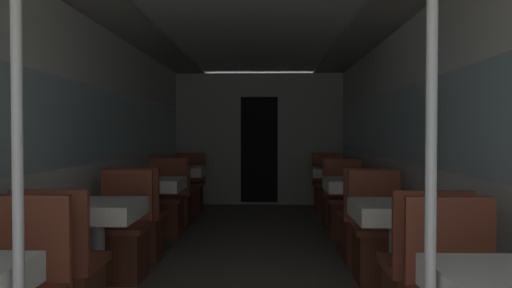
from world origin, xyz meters
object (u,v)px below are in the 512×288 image
object	(u,v)px
dining_table_left_1	(97,218)
dining_table_right_3	(332,176)
chair_left_far_2	(166,212)
dining_table_right_2	(354,190)
chair_left_far_1	(121,246)
chair_right_near_2	(364,232)
chair_right_near_3	(338,205)
chair_right_far_1	(379,247)
chair_left_far_3	(189,193)
dining_table_right_1	(397,220)
support_pole_right_0	(431,163)
chair_left_near_2	(140,231)
chair_right_far_3	(327,194)
dining_table_left_3	(183,176)
chair_left_near_3	(175,204)
dining_table_left_2	(154,190)
support_pole_left_0	(18,163)

from	to	relation	value
dining_table_left_1	dining_table_right_3	size ratio (longest dim) A/B	1.00
chair_left_far_2	dining_table_right_2	world-z (taller)	chair_left_far_2
chair_left_far_1	dining_table_right_2	bearing A→B (deg)	-150.69
dining_table_left_1	chair_right_near_2	xyz separation A→B (m)	(2.17, 1.22, -0.33)
chair_right_near_3	chair_right_far_1	bearing A→B (deg)	-90.00
chair_left_far_3	chair_right_far_1	bearing A→B (deg)	120.91
chair_left_far_2	dining_table_right_1	size ratio (longest dim) A/B	1.23
support_pole_right_0	chair_right_near_3	world-z (taller)	support_pole_right_0
chair_left_far_2	chair_right_near_2	world-z (taller)	same
dining_table_right_1	chair_left_far_2	bearing A→B (deg)	132.04
chair_left_far_2	chair_left_near_2	bearing A→B (deg)	90.00
chair_right_near_3	chair_right_far_3	size ratio (longest dim) A/B	1.00
dining_table_left_3	chair_left_near_3	xyz separation A→B (m)	(0.00, -0.59, -0.33)
chair_left_near_2	dining_table_right_2	size ratio (longest dim) A/B	1.23
chair_left_far_2	chair_right_near_2	distance (m)	2.47
chair_left_near_3	chair_left_far_3	size ratio (longest dim) A/B	1.00
chair_right_near_3	chair_left_far_1	bearing A→B (deg)	-131.69
chair_left_far_1	chair_left_far_3	bearing A→B (deg)	-90.00
chair_left_far_2	chair_right_near_3	bearing A→B (deg)	-163.96
chair_right_far_3	chair_left_far_3	bearing A→B (deg)	0.00
chair_left_far_3	dining_table_right_1	bearing A→B (deg)	117.22
chair_left_far_3	chair_left_near_2	bearing A→B (deg)	90.00
dining_table_left_2	dining_table_right_3	bearing A→B (deg)	39.87
dining_table_left_3	chair_right_near_2	world-z (taller)	chair_right_near_2
dining_table_left_3	chair_left_far_3	distance (m)	0.68
chair_right_near_3	chair_left_near_2	bearing A→B (deg)	-140.13
chair_left_far_2	dining_table_right_2	distance (m)	2.27
chair_right_far_1	chair_right_far_3	size ratio (longest dim) A/B	1.00
chair_left_near_2	chair_right_near_3	size ratio (longest dim) A/B	1.00
dining_table_left_2	chair_right_far_1	size ratio (longest dim) A/B	0.81
chair_left_near_3	support_pole_right_0	distance (m)	5.24
support_pole_right_0	dining_table_right_1	size ratio (longest dim) A/B	3.04
chair_right_near_2	dining_table_right_3	size ratio (longest dim) A/B	1.23
dining_table_left_3	dining_table_right_3	xyz separation A→B (m)	(2.17, 0.00, 0.00)
chair_left_near_2	chair_right_near_3	distance (m)	2.83
chair_left_far_1	chair_right_near_3	xyz separation A→B (m)	(2.17, 2.44, 0.00)
chair_left_near_2	chair_left_far_2	world-z (taller)	same
dining_table_left_1	dining_table_right_1	size ratio (longest dim) A/B	1.00
dining_table_left_3	dining_table_right_3	bearing A→B (deg)	0.00
dining_table_right_3	support_pole_right_0	bearing A→B (deg)	-93.66
chair_right_far_1	chair_right_near_2	distance (m)	0.62
chair_right_near_2	chair_right_near_3	xyz separation A→B (m)	(0.00, 1.81, 0.00)
dining_table_left_2	support_pole_right_0	xyz separation A→B (m)	(1.82, -3.62, 0.52)
dining_table_left_3	chair_right_near_2	distance (m)	3.26
dining_table_left_1	dining_table_right_2	size ratio (longest dim) A/B	1.00
support_pole_right_0	dining_table_right_3	bearing A→B (deg)	86.34
chair_right_far_1	dining_table_right_2	distance (m)	1.26
support_pole_left_0	chair_left_near_2	distance (m)	3.17
chair_left_far_3	chair_right_near_3	size ratio (longest dim) A/B	1.00
chair_left_near_3	dining_table_right_3	xyz separation A→B (m)	(2.17, 0.59, 0.33)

